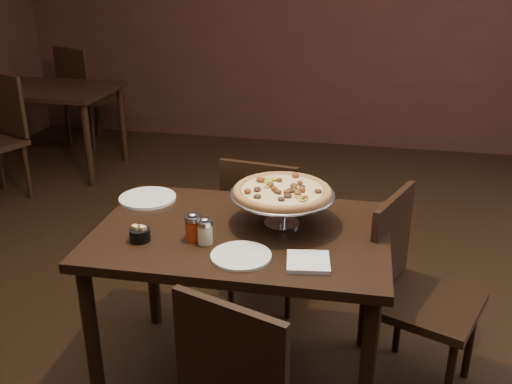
# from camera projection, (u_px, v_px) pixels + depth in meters

# --- Properties ---
(room) EXTENTS (6.04, 7.04, 2.84)m
(room) POSITION_uv_depth(u_px,v_px,m) (239.00, 59.00, 2.17)
(room) COLOR black
(room) RESTS_ON ground
(dining_table) EXTENTS (1.20, 0.82, 0.74)m
(dining_table) POSITION_uv_depth(u_px,v_px,m) (242.00, 251.00, 2.35)
(dining_table) COLOR black
(dining_table) RESTS_ON ground
(background_table) EXTENTS (1.17, 0.78, 0.73)m
(background_table) POSITION_uv_depth(u_px,v_px,m) (46.00, 98.00, 4.92)
(background_table) COLOR black
(background_table) RESTS_ON ground
(pizza_stand) EXTENTS (0.43, 0.43, 0.18)m
(pizza_stand) POSITION_uv_depth(u_px,v_px,m) (282.00, 192.00, 2.30)
(pizza_stand) COLOR #B6B6BD
(pizza_stand) RESTS_ON dining_table
(parmesan_shaker) EXTENTS (0.06, 0.06, 0.11)m
(parmesan_shaker) POSITION_uv_depth(u_px,v_px,m) (205.00, 231.00, 2.18)
(parmesan_shaker) COLOR beige
(parmesan_shaker) RESTS_ON dining_table
(pepper_flake_shaker) EXTENTS (0.07, 0.07, 0.11)m
(pepper_flake_shaker) POSITION_uv_depth(u_px,v_px,m) (193.00, 227.00, 2.21)
(pepper_flake_shaker) COLOR #9C240E
(pepper_flake_shaker) RESTS_ON dining_table
(packet_caddy) EXTENTS (0.08, 0.08, 0.06)m
(packet_caddy) POSITION_uv_depth(u_px,v_px,m) (140.00, 234.00, 2.21)
(packet_caddy) COLOR black
(packet_caddy) RESTS_ON dining_table
(napkin_stack) EXTENTS (0.17, 0.17, 0.02)m
(napkin_stack) POSITION_uv_depth(u_px,v_px,m) (308.00, 262.00, 2.05)
(napkin_stack) COLOR white
(napkin_stack) RESTS_ON dining_table
(plate_left) EXTENTS (0.26, 0.26, 0.01)m
(plate_left) POSITION_uv_depth(u_px,v_px,m) (148.00, 198.00, 2.60)
(plate_left) COLOR white
(plate_left) RESTS_ON dining_table
(plate_near) EXTENTS (0.23, 0.23, 0.01)m
(plate_near) POSITION_uv_depth(u_px,v_px,m) (241.00, 256.00, 2.10)
(plate_near) COLOR white
(plate_near) RESTS_ON dining_table
(serving_spatula) EXTENTS (0.14, 0.14, 0.02)m
(serving_spatula) POSITION_uv_depth(u_px,v_px,m) (263.00, 201.00, 2.22)
(serving_spatula) COLOR #B6B6BD
(serving_spatula) RESTS_ON pizza_stand
(chair_far) EXTENTS (0.45, 0.45, 0.85)m
(chair_far) POSITION_uv_depth(u_px,v_px,m) (265.00, 226.00, 2.97)
(chair_far) COLOR black
(chair_far) RESTS_ON ground
(chair_side) EXTENTS (0.52, 0.52, 0.87)m
(chair_side) POSITION_uv_depth(u_px,v_px,m) (413.00, 287.00, 2.40)
(chair_side) COLOR black
(chair_side) RESTS_ON ground
(bg_chair_far) EXTENTS (0.60, 0.60, 0.98)m
(bg_chair_far) POSITION_uv_depth(u_px,v_px,m) (85.00, 93.00, 5.59)
(bg_chair_far) COLOR black
(bg_chair_far) RESTS_ON ground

